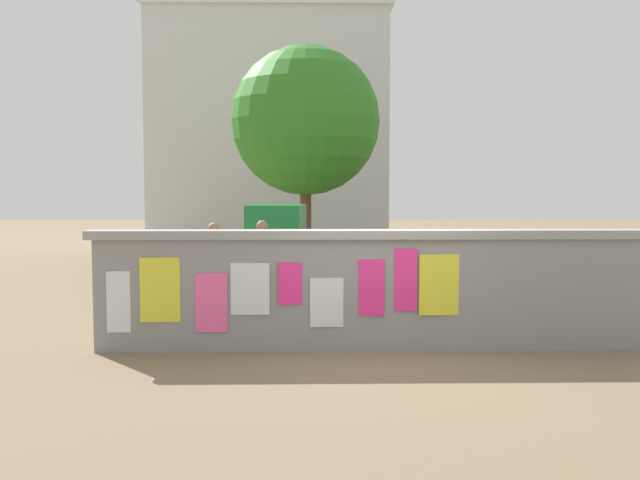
# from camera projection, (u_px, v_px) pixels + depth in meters

# --- Properties ---
(ground) EXTENTS (60.00, 60.00, 0.00)m
(ground) POSITION_uv_depth(u_px,v_px,m) (343.00, 277.00, 18.16)
(ground) COLOR #7A664C
(poster_wall) EXTENTS (7.86, 0.42, 1.67)m
(poster_wall) POSITION_uv_depth(u_px,v_px,m) (372.00, 288.00, 10.12)
(poster_wall) COLOR gray
(poster_wall) RESTS_ON ground
(auto_rickshaw_truck) EXTENTS (3.73, 1.86, 1.85)m
(auto_rickshaw_truck) POSITION_uv_depth(u_px,v_px,m) (320.00, 247.00, 16.32)
(auto_rickshaw_truck) COLOR black
(auto_rickshaw_truck) RESTS_ON ground
(motorcycle) EXTENTS (1.88, 0.67, 0.87)m
(motorcycle) POSITION_uv_depth(u_px,v_px,m) (407.00, 301.00, 11.51)
(motorcycle) COLOR black
(motorcycle) RESTS_ON ground
(bicycle_near) EXTENTS (1.70, 0.44, 0.95)m
(bicycle_near) POSITION_uv_depth(u_px,v_px,m) (520.00, 285.00, 14.09)
(bicycle_near) COLOR black
(bicycle_near) RESTS_ON ground
(bicycle_far) EXTENTS (1.71, 0.44, 0.95)m
(bicycle_far) POSITION_uv_depth(u_px,v_px,m) (558.00, 309.00, 11.37)
(bicycle_far) COLOR black
(bicycle_far) RESTS_ON ground
(person_walking) EXTENTS (0.48, 0.48, 1.62)m
(person_walking) POSITION_uv_depth(u_px,v_px,m) (214.00, 258.00, 13.14)
(person_walking) COLOR #338CBF
(person_walking) RESTS_ON ground
(person_bystander) EXTENTS (0.47, 0.47, 1.62)m
(person_bystander) POSITION_uv_depth(u_px,v_px,m) (262.00, 253.00, 13.94)
(person_bystander) COLOR #BF6626
(person_bystander) RESTS_ON ground
(tree_roadside) EXTENTS (4.21, 4.21, 6.21)m
(tree_roadside) POSITION_uv_depth(u_px,v_px,m) (306.00, 121.00, 20.58)
(tree_roadside) COLOR brown
(tree_roadside) RESTS_ON ground
(building_background) EXTENTS (9.30, 6.37, 9.33)m
(building_background) POSITION_uv_depth(u_px,v_px,m) (271.00, 126.00, 29.65)
(building_background) COLOR silver
(building_background) RESTS_ON ground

